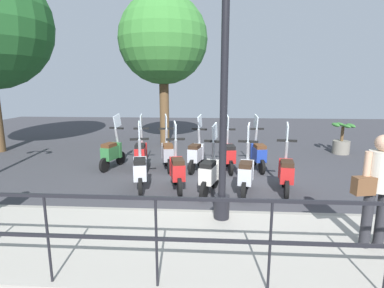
# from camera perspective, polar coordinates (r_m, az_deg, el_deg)

# --- Properties ---
(ground_plane) EXTENTS (28.00, 28.00, 0.00)m
(ground_plane) POSITION_cam_1_polar(r_m,az_deg,el_deg) (7.56, 3.72, -7.05)
(ground_plane) COLOR #38383D
(promenade_walkway) EXTENTS (2.20, 20.00, 0.15)m
(promenade_walkway) POSITION_cam_1_polar(r_m,az_deg,el_deg) (4.64, 3.77, -18.59)
(promenade_walkway) COLOR #A39E93
(promenade_walkway) RESTS_ON ground_plane
(fence_railing) EXTENTS (0.04, 16.03, 1.07)m
(fence_railing) POSITION_cam_1_polar(r_m,az_deg,el_deg) (3.33, 3.99, -15.40)
(fence_railing) COLOR black
(fence_railing) RESTS_ON promenade_walkway
(lamp_post_near) EXTENTS (0.26, 0.90, 4.28)m
(lamp_post_near) POSITION_cam_1_polar(r_m,az_deg,el_deg) (4.79, 6.06, 7.17)
(lamp_post_near) COLOR black
(lamp_post_near) RESTS_ON promenade_walkway
(pedestrian_with_bag) EXTENTS (0.39, 0.64, 1.59)m
(pedestrian_with_bag) POSITION_cam_1_polar(r_m,az_deg,el_deg) (4.78, 31.84, -6.33)
(pedestrian_with_bag) COLOR #28282D
(pedestrian_with_bag) RESTS_ON promenade_walkway
(tree_distant) EXTENTS (3.30, 3.30, 5.66)m
(tree_distant) POSITION_cam_1_polar(r_m,az_deg,el_deg) (11.80, -5.53, 19.11)
(tree_distant) COLOR brown
(tree_distant) RESTS_ON ground_plane
(potted_palm) EXTENTS (1.06, 0.66, 1.05)m
(potted_palm) POSITION_cam_1_polar(r_m,az_deg,el_deg) (11.56, 26.60, 0.51)
(potted_palm) COLOR slate
(potted_palm) RESTS_ON ground_plane
(scooter_near_0) EXTENTS (1.23, 0.47, 1.54)m
(scooter_near_0) POSITION_cam_1_polar(r_m,az_deg,el_deg) (6.97, 17.47, -5.04)
(scooter_near_0) COLOR black
(scooter_near_0) RESTS_ON ground_plane
(scooter_near_1) EXTENTS (1.22, 0.49, 1.54)m
(scooter_near_1) POSITION_cam_1_polar(r_m,az_deg,el_deg) (6.66, 10.25, -5.44)
(scooter_near_1) COLOR black
(scooter_near_1) RESTS_ON ground_plane
(scooter_near_2) EXTENTS (1.20, 0.54, 1.54)m
(scooter_near_2) POSITION_cam_1_polar(r_m,az_deg,el_deg) (6.58, 3.42, -5.47)
(scooter_near_2) COLOR black
(scooter_near_2) RESTS_ON ground_plane
(scooter_near_3) EXTENTS (1.22, 0.51, 1.54)m
(scooter_near_3) POSITION_cam_1_polar(r_m,az_deg,el_deg) (6.82, -2.85, -4.85)
(scooter_near_3) COLOR black
(scooter_near_3) RESTS_ON ground_plane
(scooter_near_4) EXTENTS (1.22, 0.50, 1.54)m
(scooter_near_4) POSITION_cam_1_polar(r_m,az_deg,el_deg) (6.93, -9.85, -4.76)
(scooter_near_4) COLOR black
(scooter_near_4) RESTS_ON ground_plane
(scooter_far_0) EXTENTS (1.23, 0.45, 1.54)m
(scooter_far_0) POSITION_cam_1_polar(r_m,az_deg,el_deg) (8.56, 12.46, -1.74)
(scooter_far_0) COLOR black
(scooter_far_0) RESTS_ON ground_plane
(scooter_far_1) EXTENTS (1.23, 0.44, 1.54)m
(scooter_far_1) POSITION_cam_1_polar(r_m,az_deg,el_deg) (8.33, 6.98, -1.91)
(scooter_far_1) COLOR black
(scooter_far_1) RESTS_ON ground_plane
(scooter_far_2) EXTENTS (1.21, 0.52, 1.54)m
(scooter_far_2) POSITION_cam_1_polar(r_m,az_deg,el_deg) (8.33, 0.82, -1.83)
(scooter_far_2) COLOR black
(scooter_far_2) RESTS_ON ground_plane
(scooter_far_3) EXTENTS (1.21, 0.51, 1.54)m
(scooter_far_3) POSITION_cam_1_polar(r_m,az_deg,el_deg) (8.45, -4.69, -1.67)
(scooter_far_3) COLOR black
(scooter_far_3) RESTS_ON ground_plane
(scooter_far_4) EXTENTS (1.23, 0.44, 1.54)m
(scooter_far_4) POSITION_cam_1_polar(r_m,az_deg,el_deg) (8.56, -9.70, -1.62)
(scooter_far_4) COLOR black
(scooter_far_4) RESTS_ON ground_plane
(scooter_far_5) EXTENTS (1.21, 0.52, 1.54)m
(scooter_far_5) POSITION_cam_1_polar(r_m,az_deg,el_deg) (8.82, -14.95, -1.47)
(scooter_far_5) COLOR black
(scooter_far_5) RESTS_ON ground_plane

